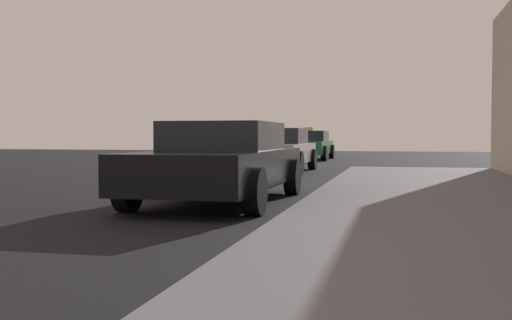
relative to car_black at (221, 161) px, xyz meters
The scene contains 3 objects.
car_black is the anchor object (origin of this frame).
car_silver 8.19m from the car_black, 95.32° to the left, with size 2.04×4.23×1.27m.
car_green 17.44m from the car_black, 93.72° to the left, with size 1.99×4.58×1.43m.
Camera 1 is at (3.31, -1.91, 1.05)m, focal length 42.51 mm.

